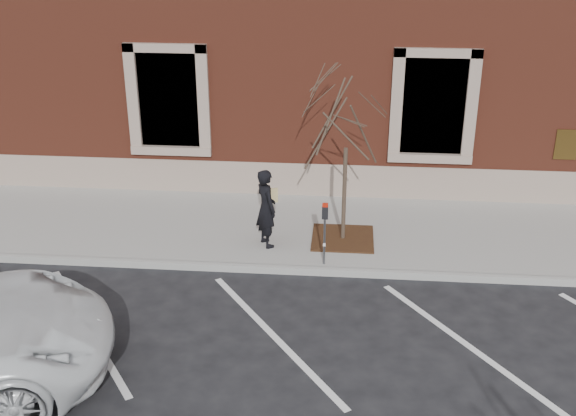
{
  "coord_description": "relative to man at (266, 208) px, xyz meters",
  "views": [
    {
      "loc": [
        1.12,
        -12.27,
        6.88
      ],
      "look_at": [
        0.0,
        0.6,
        1.1
      ],
      "focal_mm": 45.0,
      "sensor_mm": 36.0,
      "label": 1
    }
  ],
  "objects": [
    {
      "name": "parking_stripes",
      "position": [
        0.46,
        -3.05,
        -0.97
      ],
      "size": [
        28.0,
        4.4,
        0.01
      ],
      "primitive_type": null,
      "color": "silver",
      "rests_on": "ground"
    },
    {
      "name": "sidewalk_near",
      "position": [
        0.46,
        0.9,
        -0.89
      ],
      "size": [
        40.0,
        3.5,
        0.15
      ],
      "primitive_type": "cube",
      "color": "#98958F",
      "rests_on": "ground"
    },
    {
      "name": "curb_near",
      "position": [
        0.46,
        -0.9,
        -0.89
      ],
      "size": [
        40.0,
        0.12,
        0.15
      ],
      "primitive_type": "cube",
      "color": "#9E9E99",
      "rests_on": "ground"
    },
    {
      "name": "man",
      "position": [
        0.0,
        0.0,
        0.0
      ],
      "size": [
        0.65,
        0.71,
        1.64
      ],
      "primitive_type": "imported",
      "rotation": [
        0.0,
        0.0,
        2.12
      ],
      "color": "black",
      "rests_on": "sidewalk_near"
    },
    {
      "name": "building_civic",
      "position": [
        0.46,
        6.89,
        3.03
      ],
      "size": [
        40.0,
        8.62,
        8.0
      ],
      "color": "maroon",
      "rests_on": "ground"
    },
    {
      "name": "sapling",
      "position": [
        1.55,
        0.39,
        1.73
      ],
      "size": [
        2.18,
        2.18,
        3.64
      ],
      "color": "#4C382E",
      "rests_on": "sidewalk_near"
    },
    {
      "name": "parking_meter",
      "position": [
        1.21,
        -0.73,
        0.07
      ],
      "size": [
        0.12,
        0.09,
        1.28
      ],
      "rotation": [
        0.0,
        0.0,
        0.16
      ],
      "color": "#595B60",
      "rests_on": "sidewalk_near"
    },
    {
      "name": "tree_grate",
      "position": [
        1.55,
        0.39,
        -0.8
      ],
      "size": [
        1.28,
        1.28,
        0.03
      ],
      "primitive_type": "cube",
      "color": "#452C16",
      "rests_on": "sidewalk_near"
    },
    {
      "name": "ground",
      "position": [
        0.46,
        -0.85,
        -0.97
      ],
      "size": [
        120.0,
        120.0,
        0.0
      ],
      "primitive_type": "plane",
      "color": "#28282B",
      "rests_on": "ground"
    }
  ]
}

